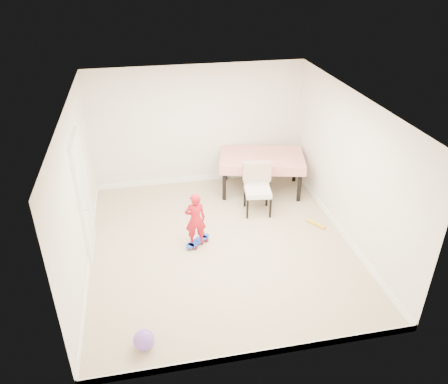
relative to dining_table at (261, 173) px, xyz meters
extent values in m
plane|color=tan|center=(-1.23, -1.81, -0.41)|extent=(5.00, 5.00, 0.00)
cube|color=white|center=(-1.23, -1.81, 2.17)|extent=(4.50, 5.00, 0.04)
cube|color=silver|center=(-1.23, 0.67, 0.89)|extent=(4.50, 0.04, 2.60)
cube|color=silver|center=(-1.23, -4.29, 0.89)|extent=(4.50, 0.04, 2.60)
cube|color=silver|center=(-3.46, -1.81, 0.89)|extent=(0.04, 5.00, 2.60)
cube|color=silver|center=(1.00, -1.81, 0.89)|extent=(0.04, 5.00, 2.60)
cube|color=white|center=(-3.45, -1.51, 0.62)|extent=(0.11, 0.94, 2.11)
cube|color=white|center=(-1.23, 0.68, -0.35)|extent=(4.50, 0.02, 0.12)
cube|color=white|center=(-1.23, -4.30, -0.35)|extent=(4.50, 0.02, 0.12)
cube|color=white|center=(-3.47, -1.81, -0.35)|extent=(0.02, 5.00, 0.12)
cube|color=white|center=(1.01, -1.81, -0.35)|extent=(0.02, 5.00, 0.12)
imported|color=red|center=(-1.65, -1.73, 0.09)|extent=(0.37, 0.25, 1.00)
sphere|color=#8255CC|center=(-2.65, -3.85, -0.27)|extent=(0.28, 0.28, 0.28)
cylinder|color=yellow|center=(0.66, -1.56, -0.38)|extent=(0.27, 0.37, 0.06)
camera|label=1|loc=(-2.41, -7.99, 4.20)|focal=35.00mm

